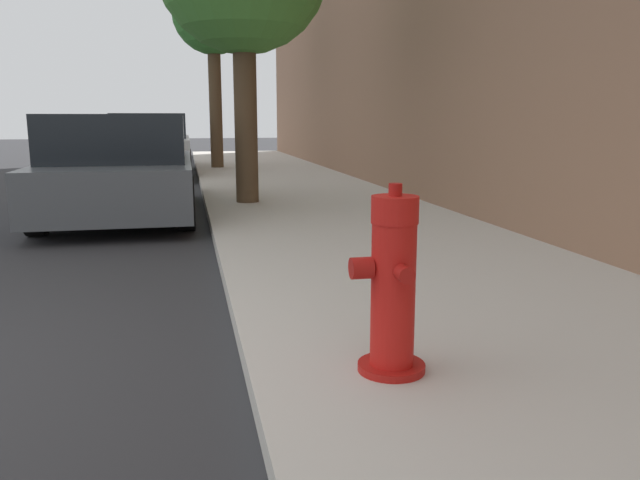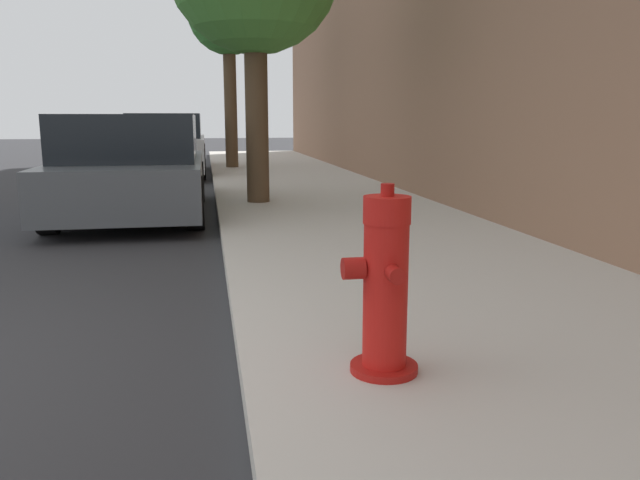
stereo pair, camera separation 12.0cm
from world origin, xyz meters
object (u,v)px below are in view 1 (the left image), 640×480
Objects in this scene: parked_car_near at (121,168)px; street_tree_far at (213,16)px; fire_hydrant at (392,288)px; parked_car_mid at (152,146)px.

street_tree_far is at bearing 77.02° from parked_car_near.
street_tree_far reaches higher than fire_hydrant.
parked_car_mid is at bearing -159.78° from street_tree_far.
parked_car_mid is at bearing 89.19° from parked_car_near.
parked_car_near is at bearing -102.98° from street_tree_far.
parked_car_near is 0.89× the size of street_tree_far.
fire_hydrant is 0.22× the size of parked_car_near.
street_tree_far is (1.58, 6.83, 2.97)m from parked_car_near.
street_tree_far is at bearing 20.22° from parked_car_mid.
parked_car_near reaches higher than fire_hydrant.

